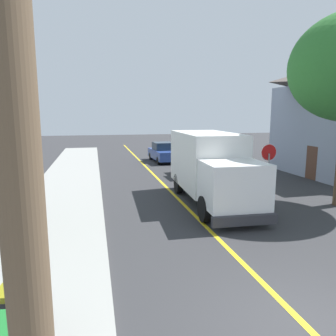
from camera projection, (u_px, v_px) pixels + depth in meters
ground_plane at (314, 334)px, 5.83m from camera, size 120.00×120.00×0.00m
sidewalk_curb at (40, 264)px, 8.44m from camera, size 3.60×60.00×0.15m
centre_line_yellow at (177, 198)px, 15.43m from camera, size 0.16×56.00×0.01m
box_truck at (210, 165)px, 14.36m from camera, size 2.70×7.27×3.20m
parked_car_near at (195, 165)px, 20.37m from camera, size 1.95×4.46×1.67m
parked_car_mid at (163, 153)px, 27.18m from camera, size 2.01×4.48×1.67m
trash_bin_middle at (21, 314)px, 5.33m from camera, size 0.75×0.82×1.06m
utility_pole at (12, 93)px, 2.08m from camera, size 0.32×0.32×8.06m
stop_sign at (269, 160)px, 15.10m from camera, size 0.80×0.10×2.65m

